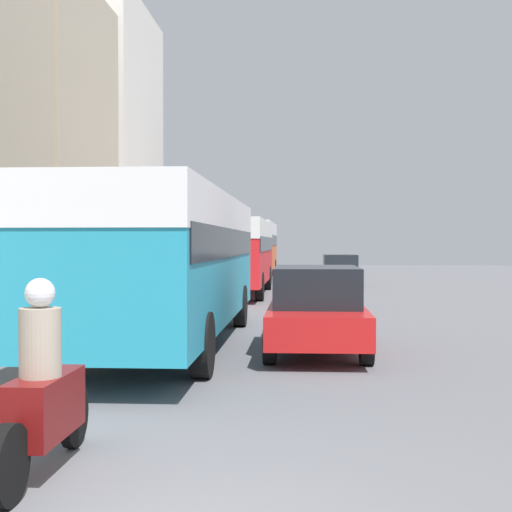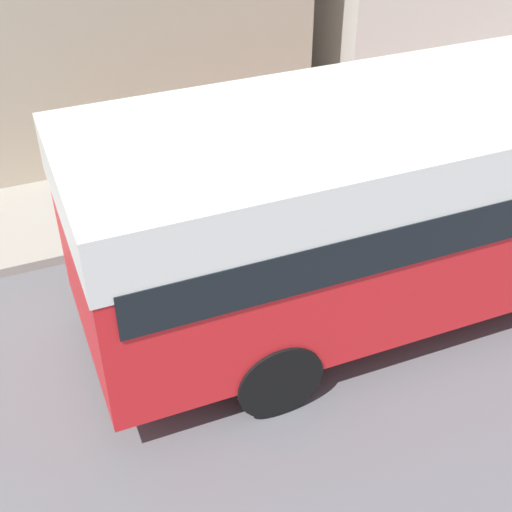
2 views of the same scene
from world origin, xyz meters
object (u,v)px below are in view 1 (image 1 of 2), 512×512
object	(u,v)px
pedestrian_walking_away	(90,278)
bus_following	(234,247)
bus_third_in_line	(252,242)
pedestrian_near_curb	(210,257)
car_crossing	(316,308)
bus_lead	(169,248)
car_far_curb	(340,269)
motorcycle_behind_lead	(43,397)

from	to	relation	value
pedestrian_walking_away	bus_following	bearing A→B (deg)	65.56
bus_third_in_line	pedestrian_near_curb	bearing A→B (deg)	127.39
car_crossing	pedestrian_walking_away	world-z (taller)	pedestrian_walking_away
bus_lead	car_far_curb	world-z (taller)	bus_lead
bus_third_in_line	car_crossing	xyz separation A→B (m)	(3.11, -27.19, -1.24)
bus_lead	car_crossing	size ratio (longest dim) A/B	2.42
motorcycle_behind_lead	car_crossing	xyz separation A→B (m)	(2.53, 7.14, 0.13)
bus_following	pedestrian_walking_away	xyz separation A→B (m)	(-3.44, -7.57, -0.88)
car_far_curb	car_crossing	bearing A→B (deg)	85.77
car_far_curb	pedestrian_near_curb	bearing A→B (deg)	-52.34
motorcycle_behind_lead	car_far_curb	distance (m)	28.60
bus_following	bus_third_in_line	bearing A→B (deg)	90.87
bus_following	car_far_curb	size ratio (longest dim) A/B	2.27
pedestrian_walking_away	car_far_curb	bearing A→B (deg)	60.97
bus_lead	pedestrian_near_curb	size ratio (longest dim) A/B	5.75
pedestrian_walking_away	car_crossing	bearing A→B (deg)	-47.30
bus_lead	bus_following	xyz separation A→B (m)	(-0.04, 13.82, -0.05)
bus_lead	bus_third_in_line	xyz separation A→B (m)	(-0.23, 26.54, 0.13)
bus_third_in_line	car_crossing	distance (m)	27.39
motorcycle_behind_lead	bus_following	bearing A→B (deg)	91.03
car_far_curb	pedestrian_near_curb	size ratio (longest dim) A/B	2.30
bus_lead	motorcycle_behind_lead	bearing A→B (deg)	-87.43
car_far_curb	pedestrian_near_curb	xyz separation A→B (m)	(-7.60, 9.84, 0.34)
bus_following	car_crossing	bearing A→B (deg)	-78.60
car_crossing	bus_following	bearing A→B (deg)	-78.60
car_crossing	car_far_curb	size ratio (longest dim) A/B	1.04
car_crossing	pedestrian_near_curb	xyz separation A→B (m)	(-6.03, 31.01, 0.29)
car_crossing	pedestrian_walking_away	size ratio (longest dim) A/B	2.66
motorcycle_behind_lead	pedestrian_near_curb	world-z (taller)	pedestrian_near_curb
bus_third_in_line	pedestrian_near_curb	world-z (taller)	bus_third_in_line
car_far_curb	pedestrian_walking_away	bearing A→B (deg)	60.97
bus_lead	pedestrian_near_curb	distance (m)	30.54
bus_third_in_line	pedestrian_walking_away	distance (m)	20.58
bus_following	bus_third_in_line	size ratio (longest dim) A/B	0.92
bus_lead	bus_following	world-z (taller)	bus_lead
bus_lead	bus_third_in_line	world-z (taller)	bus_third_in_line
bus_lead	car_far_curb	distance (m)	21.03
car_crossing	pedestrian_near_curb	world-z (taller)	pedestrian_near_curb
bus_following	car_crossing	size ratio (longest dim) A/B	2.19
car_crossing	car_far_curb	world-z (taller)	car_crossing
bus_lead	pedestrian_near_curb	bearing A→B (deg)	95.93
bus_lead	car_far_curb	xyz separation A→B (m)	(4.44, 20.52, -1.17)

